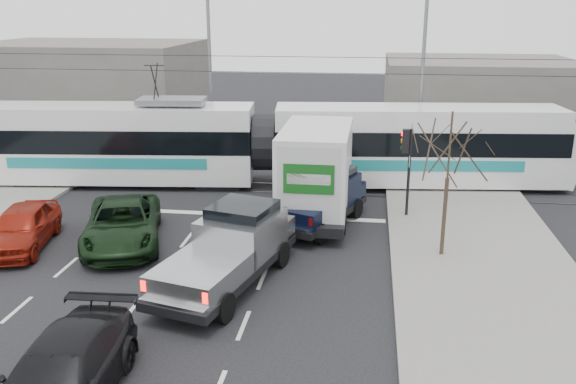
# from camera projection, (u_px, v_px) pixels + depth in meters

# --- Properties ---
(ground) EXTENTS (120.00, 120.00, 0.00)m
(ground) POSITION_uv_depth(u_px,v_px,m) (211.00, 276.00, 19.86)
(ground) COLOR black
(ground) RESTS_ON ground
(sidewalk_right) EXTENTS (6.00, 60.00, 0.15)m
(sidewalk_right) POSITION_uv_depth(u_px,v_px,m) (496.00, 290.00, 18.70)
(sidewalk_right) COLOR gray
(sidewalk_right) RESTS_ON ground
(rails) EXTENTS (60.00, 1.60, 0.03)m
(rails) POSITION_uv_depth(u_px,v_px,m) (263.00, 187.00, 29.33)
(rails) COLOR #33302D
(rails) RESTS_ON ground
(building_left) EXTENTS (14.00, 10.00, 6.00)m
(building_left) POSITION_uv_depth(u_px,v_px,m) (91.00, 87.00, 41.57)
(building_left) COLOR slate
(building_left) RESTS_ON ground
(building_right) EXTENTS (12.00, 10.00, 5.00)m
(building_right) POSITION_uv_depth(u_px,v_px,m) (477.00, 98.00, 40.32)
(building_right) COLOR slate
(building_right) RESTS_ON ground
(bare_tree) EXTENTS (2.40, 2.40, 5.00)m
(bare_tree) POSITION_uv_depth(u_px,v_px,m) (449.00, 152.00, 20.14)
(bare_tree) COLOR #47382B
(bare_tree) RESTS_ON ground
(traffic_signal) EXTENTS (0.44, 0.44, 3.60)m
(traffic_signal) POSITION_uv_depth(u_px,v_px,m) (407.00, 154.00, 24.38)
(traffic_signal) COLOR black
(traffic_signal) RESTS_ON ground
(street_lamp_near) EXTENTS (2.38, 0.25, 9.00)m
(street_lamp_near) POSITION_uv_depth(u_px,v_px,m) (419.00, 73.00, 30.67)
(street_lamp_near) COLOR slate
(street_lamp_near) RESTS_ON ground
(street_lamp_far) EXTENTS (2.38, 0.25, 9.00)m
(street_lamp_far) POSITION_uv_depth(u_px,v_px,m) (207.00, 66.00, 34.02)
(street_lamp_far) COLOR slate
(street_lamp_far) RESTS_ON ground
(catenary) EXTENTS (60.00, 0.20, 7.00)m
(catenary) POSITION_uv_depth(u_px,v_px,m) (262.00, 108.00, 28.18)
(catenary) COLOR black
(catenary) RESTS_ON ground
(tram) EXTENTS (28.21, 5.71, 5.73)m
(tram) POSITION_uv_depth(u_px,v_px,m) (263.00, 144.00, 29.25)
(tram) COLOR white
(tram) RESTS_ON ground
(silver_pickup) EXTENTS (3.72, 6.74, 2.32)m
(silver_pickup) POSITION_uv_depth(u_px,v_px,m) (232.00, 247.00, 19.18)
(silver_pickup) COLOR black
(silver_pickup) RESTS_ON ground
(box_truck) EXTENTS (2.71, 7.70, 3.84)m
(box_truck) POSITION_uv_depth(u_px,v_px,m) (317.00, 171.00, 25.05)
(box_truck) COLOR black
(box_truck) RESTS_ON ground
(navy_pickup) EXTENTS (3.65, 5.49, 2.18)m
(navy_pickup) POSITION_uv_depth(u_px,v_px,m) (323.00, 198.00, 24.21)
(navy_pickup) COLOR black
(navy_pickup) RESTS_ON ground
(green_car) EXTENTS (4.22, 6.18, 1.57)m
(green_car) POSITION_uv_depth(u_px,v_px,m) (123.00, 224.00, 22.29)
(green_car) COLOR black
(green_car) RESTS_ON ground
(red_car) EXTENTS (2.71, 4.83, 1.55)m
(red_car) POSITION_uv_depth(u_px,v_px,m) (22.00, 227.00, 21.98)
(red_car) COLOR maroon
(red_car) RESTS_ON ground
(dark_car) EXTENTS (2.40, 5.39, 1.54)m
(dark_car) POSITION_uv_depth(u_px,v_px,m) (61.00, 377.00, 13.17)
(dark_car) COLOR black
(dark_car) RESTS_ON ground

